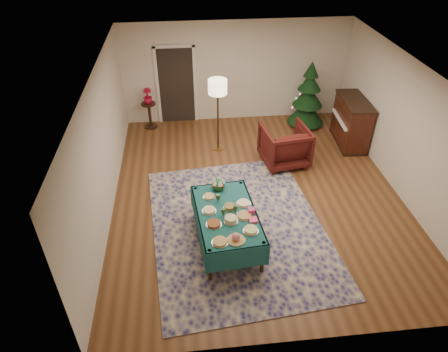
{
  "coord_description": "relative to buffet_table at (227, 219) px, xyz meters",
  "views": [
    {
      "loc": [
        -1.41,
        -6.66,
        5.29
      ],
      "look_at": [
        -0.76,
        -0.56,
        0.89
      ],
      "focal_mm": 32.0,
      "sensor_mm": 36.0,
      "label": 1
    }
  ],
  "objects": [
    {
      "name": "platter_3",
      "position": [
        -0.25,
        -0.27,
        0.16
      ],
      "size": [
        0.27,
        0.27,
        0.05
      ],
      "color": "silver",
      "rests_on": "buffet_table"
    },
    {
      "name": "platter_0",
      "position": [
        -0.19,
        -0.7,
        0.16
      ],
      "size": [
        0.27,
        0.27,
        0.04
      ],
      "color": "silver",
      "rests_on": "buffet_table"
    },
    {
      "name": "gift_box",
      "position": [
        0.43,
        -0.04,
        0.19
      ],
      "size": [
        0.12,
        0.12,
        0.09
      ],
      "primitive_type": "cube",
      "rotation": [
        0.0,
        0.0,
        0.09
      ],
      "color": "#D53B7D",
      "rests_on": "buffet_table"
    },
    {
      "name": "platter_1",
      "position": [
        0.07,
        -0.68,
        0.2
      ],
      "size": [
        0.3,
        0.3,
        0.15
      ],
      "color": "silver",
      "rests_on": "buffet_table"
    },
    {
      "name": "platter_7",
      "position": [
        0.06,
        0.12,
        0.17
      ],
      "size": [
        0.22,
        0.22,
        0.07
      ],
      "color": "silver",
      "rests_on": "buffet_table"
    },
    {
      "name": "platter_2",
      "position": [
        0.34,
        -0.5,
        0.17
      ],
      "size": [
        0.26,
        0.26,
        0.06
      ],
      "color": "silver",
      "rests_on": "buffet_table"
    },
    {
      "name": "room_shell",
      "position": [
        0.8,
        1.41,
        0.79
      ],
      "size": [
        7.0,
        7.0,
        7.0
      ],
      "color": "#593319",
      "rests_on": "ground"
    },
    {
      "name": "platter_4",
      "position": [
        0.04,
        -0.22,
        0.19
      ],
      "size": [
        0.24,
        0.24,
        0.1
      ],
      "color": "silver",
      "rests_on": "buffet_table"
    },
    {
      "name": "platter_9",
      "position": [
        -0.27,
        0.47,
        0.16
      ],
      "size": [
        0.23,
        0.23,
        0.04
      ],
      "color": "silver",
      "rests_on": "buffet_table"
    },
    {
      "name": "armchair",
      "position": [
        1.64,
        2.5,
        -0.05
      ],
      "size": [
        1.13,
        1.07,
        1.03
      ],
      "primitive_type": "imported",
      "rotation": [
        0.0,
        0.0,
        3.28
      ],
      "color": "#40100D",
      "rests_on": "ground"
    },
    {
      "name": "goblet_1",
      "position": [
        0.15,
        0.0,
        0.23
      ],
      "size": [
        0.08,
        0.08,
        0.16
      ],
      "color": "#2D471E",
      "rests_on": "buffet_table"
    },
    {
      "name": "rug",
      "position": [
        0.26,
        0.39,
        -0.55
      ],
      "size": [
        3.58,
        4.48,
        0.02
      ],
      "primitive_type": "cube",
      "rotation": [
        0.0,
        0.0,
        0.09
      ],
      "color": "#161551",
      "rests_on": "ground"
    },
    {
      "name": "goblet_0",
      "position": [
        -0.12,
        0.33,
        0.23
      ],
      "size": [
        0.08,
        0.08,
        0.16
      ],
      "color": "#2D471E",
      "rests_on": "buffet_table"
    },
    {
      "name": "christmas_tree",
      "position": [
        2.67,
        4.31,
        0.24
      ],
      "size": [
        1.01,
        1.01,
        1.78
      ],
      "color": "black",
      "rests_on": "ground"
    },
    {
      "name": "goblet_2",
      "position": [
        -0.07,
        -0.07,
        0.23
      ],
      "size": [
        0.08,
        0.08,
        0.16
      ],
      "color": "#2D471E",
      "rests_on": "buffet_table"
    },
    {
      "name": "platter_8",
      "position": [
        0.33,
        0.22,
        0.16
      ],
      "size": [
        0.26,
        0.26,
        0.04
      ],
      "color": "silver",
      "rests_on": "buffet_table"
    },
    {
      "name": "potted_plant",
      "position": [
        -1.57,
        4.61,
        0.25
      ],
      "size": [
        0.24,
        0.42,
        0.24
      ],
      "primitive_type": "imported",
      "color": "#B30C2C",
      "rests_on": "side_table"
    },
    {
      "name": "platter_5",
      "position": [
        0.29,
        -0.12,
        0.16
      ],
      "size": [
        0.29,
        0.29,
        0.04
      ],
      "color": "silver",
      "rests_on": "buffet_table"
    },
    {
      "name": "centerpiece",
      "position": [
        -0.08,
        0.7,
        0.26
      ],
      "size": [
        0.25,
        0.25,
        0.29
      ],
      "color": "#1E4C1E",
      "rests_on": "buffet_table"
    },
    {
      "name": "floor_lamp",
      "position": [
        0.16,
        3.29,
        0.98
      ],
      "size": [
        0.44,
        0.44,
        1.82
      ],
      "color": "#A57F3F",
      "rests_on": "ground"
    },
    {
      "name": "buffet_table",
      "position": [
        0.0,
        0.0,
        0.0
      ],
      "size": [
        1.21,
        1.89,
        0.7
      ],
      "color": "black",
      "rests_on": "ground"
    },
    {
      "name": "piano",
      "position": [
        3.49,
        3.23,
        0.02
      ],
      "size": [
        0.73,
        1.41,
        1.18
      ],
      "color": "black",
      "rests_on": "ground"
    },
    {
      "name": "napkin_stack",
      "position": [
        0.43,
        -0.24,
        0.16
      ],
      "size": [
        0.15,
        0.15,
        0.04
      ],
      "primitive_type": "cube",
      "rotation": [
        0.0,
        0.0,
        0.09
      ],
      "color": "#FB4578",
      "rests_on": "buffet_table"
    },
    {
      "name": "side_table",
      "position": [
        -1.57,
        4.61,
        -0.22
      ],
      "size": [
        0.39,
        0.39,
        0.7
      ],
      "color": "black",
      "rests_on": "ground"
    },
    {
      "name": "doorway",
      "position": [
        -0.8,
        4.9,
        0.53
      ],
      "size": [
        1.08,
        0.04,
        2.16
      ],
      "color": "black",
      "rests_on": "ground"
    },
    {
      "name": "platter_6",
      "position": [
        -0.3,
        0.08,
        0.16
      ],
      "size": [
        0.26,
        0.26,
        0.05
      ],
      "color": "silver",
      "rests_on": "buffet_table"
    }
  ]
}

